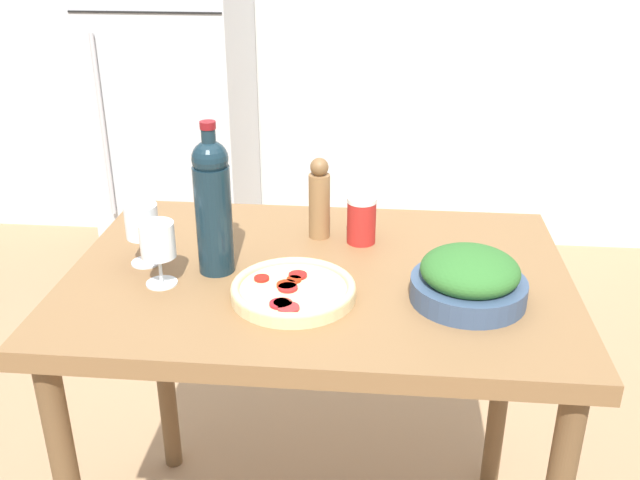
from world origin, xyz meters
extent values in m
cube|color=#B7BCC1|center=(-0.87, 1.85, 0.91)|extent=(0.67, 0.69, 1.82)
cube|color=black|center=(-0.87, 1.51, 1.31)|extent=(0.65, 0.01, 0.01)
cylinder|color=#B2B2B7|center=(-1.10, 1.49, 0.82)|extent=(0.02, 0.02, 0.82)
cube|color=brown|center=(0.00, 0.00, 0.90)|extent=(1.16, 0.79, 0.05)
cylinder|color=brown|center=(-0.52, 0.34, 0.44)|extent=(0.06, 0.06, 0.87)
cylinder|color=brown|center=(0.52, 0.34, 0.44)|extent=(0.06, 0.06, 0.87)
cylinder|color=#142833|center=(-0.24, -0.02, 1.05)|extent=(0.08, 0.08, 0.25)
sphere|color=#142833|center=(-0.24, -0.02, 1.19)|extent=(0.08, 0.08, 0.08)
cylinder|color=#142833|center=(-0.24, -0.02, 1.23)|extent=(0.03, 0.03, 0.07)
cylinder|color=maroon|center=(-0.24, -0.02, 1.27)|extent=(0.04, 0.04, 0.02)
cylinder|color=silver|center=(-0.35, -0.10, 0.92)|extent=(0.07, 0.07, 0.00)
cylinder|color=silver|center=(-0.35, -0.10, 0.96)|extent=(0.01, 0.01, 0.06)
cylinder|color=white|center=(-0.35, -0.10, 1.03)|extent=(0.08, 0.08, 0.08)
cylinder|color=maroon|center=(-0.35, -0.10, 1.00)|extent=(0.07, 0.07, 0.03)
cylinder|color=silver|center=(-0.41, 0.00, 0.92)|extent=(0.07, 0.07, 0.00)
cylinder|color=silver|center=(-0.41, 0.00, 0.96)|extent=(0.01, 0.01, 0.06)
cylinder|color=white|center=(-0.41, 0.00, 1.03)|extent=(0.08, 0.08, 0.08)
cylinder|color=maroon|center=(-0.41, 0.00, 1.00)|extent=(0.07, 0.07, 0.02)
cylinder|color=olive|center=(-0.02, 0.19, 1.01)|extent=(0.05, 0.05, 0.17)
sphere|color=brown|center=(-0.02, 0.19, 1.11)|extent=(0.05, 0.05, 0.05)
cylinder|color=#384C6B|center=(0.33, -0.11, 0.95)|extent=(0.25, 0.25, 0.05)
ellipsoid|color=#2D6628|center=(0.33, -0.11, 0.99)|extent=(0.21, 0.21, 0.09)
cylinder|color=#DBC189|center=(-0.04, -0.13, 0.93)|extent=(0.27, 0.27, 0.02)
torus|color=#DBC189|center=(-0.04, -0.13, 0.95)|extent=(0.27, 0.27, 0.02)
cylinder|color=#B31916|center=(-0.04, -0.08, 0.95)|extent=(0.04, 0.04, 0.01)
cylinder|color=red|center=(-0.06, -0.13, 0.95)|extent=(0.04, 0.04, 0.01)
cylinder|color=#A92F21|center=(-0.05, -0.21, 0.95)|extent=(0.04, 0.04, 0.01)
cylinder|color=red|center=(-0.05, -0.14, 0.95)|extent=(0.04, 0.04, 0.01)
cylinder|color=red|center=(-0.04, -0.22, 0.95)|extent=(0.05, 0.05, 0.01)
cylinder|color=#AC240B|center=(-0.04, -0.10, 0.95)|extent=(0.03, 0.03, 0.01)
cylinder|color=red|center=(-0.06, -0.21, 0.95)|extent=(0.04, 0.04, 0.01)
cylinder|color=red|center=(-0.12, -0.10, 0.95)|extent=(0.03, 0.03, 0.01)
cylinder|color=#B2231E|center=(0.09, 0.17, 0.98)|extent=(0.07, 0.07, 0.11)
cylinder|color=white|center=(0.09, 0.17, 1.04)|extent=(0.07, 0.07, 0.01)
camera|label=1|loc=(0.14, -1.48, 1.68)|focal=40.00mm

